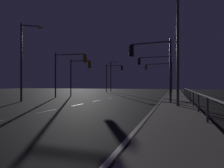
{
  "coord_description": "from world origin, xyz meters",
  "views": [
    {
      "loc": [
        7.01,
        -1.19,
        1.53
      ],
      "look_at": [
        -1.66,
        27.35,
        1.63
      ],
      "focal_mm": 33.2,
      "sensor_mm": 36.0,
      "label": 1
    }
  ],
  "objects_px": {
    "traffic_light_far_right": "(113,73)",
    "traffic_light_near_left": "(80,70)",
    "traffic_light_mid_right": "(159,71)",
    "traffic_light_overhead_east": "(151,58)",
    "traffic_light_far_center": "(69,66)",
    "street_lamp_across_street": "(112,73)",
    "street_lamp_median": "(25,55)",
    "traffic_light_mid_left": "(155,67)",
    "street_lamp_mid_block": "(174,39)"
  },
  "relations": [
    {
      "from": "traffic_light_far_right",
      "to": "traffic_light_far_center",
      "type": "xyz_separation_m",
      "value": [
        0.11,
        -18.71,
        -0.21
      ]
    },
    {
      "from": "traffic_light_overhead_east",
      "to": "traffic_light_far_center",
      "type": "relative_size",
      "value": 0.94
    },
    {
      "from": "traffic_light_mid_right",
      "to": "traffic_light_near_left",
      "type": "distance_m",
      "value": 15.53
    },
    {
      "from": "traffic_light_mid_right",
      "to": "traffic_light_far_center",
      "type": "xyz_separation_m",
      "value": [
        -9.35,
        -15.42,
        -0.16
      ]
    },
    {
      "from": "traffic_light_mid_left",
      "to": "traffic_light_far_right",
      "type": "bearing_deg",
      "value": 128.85
    },
    {
      "from": "traffic_light_mid_right",
      "to": "traffic_light_overhead_east",
      "type": "xyz_separation_m",
      "value": [
        0.77,
        -20.42,
        -0.27
      ]
    },
    {
      "from": "traffic_light_far_right",
      "to": "traffic_light_overhead_east",
      "type": "relative_size",
      "value": 1.14
    },
    {
      "from": "traffic_light_far_right",
      "to": "traffic_light_far_center",
      "type": "relative_size",
      "value": 1.07
    },
    {
      "from": "street_lamp_median",
      "to": "traffic_light_near_left",
      "type": "bearing_deg",
      "value": 83.37
    },
    {
      "from": "traffic_light_mid_left",
      "to": "traffic_light_far_center",
      "type": "height_order",
      "value": "traffic_light_mid_left"
    },
    {
      "from": "traffic_light_near_left",
      "to": "street_lamp_median",
      "type": "xyz_separation_m",
      "value": [
        -1.06,
        -9.14,
        0.85
      ]
    },
    {
      "from": "traffic_light_mid_right",
      "to": "traffic_light_far_right",
      "type": "xyz_separation_m",
      "value": [
        -9.46,
        3.29,
        0.05
      ]
    },
    {
      "from": "traffic_light_overhead_east",
      "to": "street_lamp_mid_block",
      "type": "bearing_deg",
      "value": -58.02
    },
    {
      "from": "traffic_light_far_center",
      "to": "street_lamp_median",
      "type": "distance_m",
      "value": 6.16
    },
    {
      "from": "traffic_light_overhead_east",
      "to": "street_lamp_median",
      "type": "xyz_separation_m",
      "value": [
        -11.3,
        -1.01,
        0.64
      ]
    },
    {
      "from": "traffic_light_overhead_east",
      "to": "street_lamp_across_street",
      "type": "height_order",
      "value": "street_lamp_across_street"
    },
    {
      "from": "traffic_light_mid_right",
      "to": "traffic_light_far_right",
      "type": "distance_m",
      "value": 10.01
    },
    {
      "from": "traffic_light_mid_left",
      "to": "traffic_light_overhead_east",
      "type": "relative_size",
      "value": 1.08
    },
    {
      "from": "traffic_light_mid_left",
      "to": "traffic_light_far_center",
      "type": "distance_m",
      "value": 11.66
    },
    {
      "from": "traffic_light_far_center",
      "to": "street_lamp_across_street",
      "type": "distance_m",
      "value": 23.13
    },
    {
      "from": "traffic_light_far_center",
      "to": "street_lamp_across_street",
      "type": "relative_size",
      "value": 0.78
    },
    {
      "from": "street_lamp_across_street",
      "to": "traffic_light_far_center",
      "type": "bearing_deg",
      "value": -85.78
    },
    {
      "from": "traffic_light_far_right",
      "to": "street_lamp_median",
      "type": "distance_m",
      "value": 24.75
    },
    {
      "from": "traffic_light_mid_left",
      "to": "traffic_light_far_center",
      "type": "bearing_deg",
      "value": -143.68
    },
    {
      "from": "street_lamp_median",
      "to": "traffic_light_far_right",
      "type": "bearing_deg",
      "value": 87.51
    },
    {
      "from": "traffic_light_overhead_east",
      "to": "street_lamp_mid_block",
      "type": "height_order",
      "value": "street_lamp_mid_block"
    },
    {
      "from": "traffic_light_far_right",
      "to": "traffic_light_near_left",
      "type": "height_order",
      "value": "traffic_light_far_right"
    },
    {
      "from": "traffic_light_mid_left",
      "to": "street_lamp_mid_block",
      "type": "xyz_separation_m",
      "value": [
        2.51,
        -14.78,
        0.49
      ]
    },
    {
      "from": "traffic_light_mid_right",
      "to": "street_lamp_mid_block",
      "type": "relative_size",
      "value": 0.74
    },
    {
      "from": "traffic_light_near_left",
      "to": "street_lamp_median",
      "type": "height_order",
      "value": "street_lamp_median"
    },
    {
      "from": "street_lamp_mid_block",
      "to": "street_lamp_median",
      "type": "distance_m",
      "value": 13.22
    },
    {
      "from": "traffic_light_overhead_east",
      "to": "traffic_light_far_center",
      "type": "height_order",
      "value": "traffic_light_far_center"
    },
    {
      "from": "traffic_light_mid_right",
      "to": "traffic_light_near_left",
      "type": "bearing_deg",
      "value": -127.6
    },
    {
      "from": "traffic_light_far_right",
      "to": "traffic_light_overhead_east",
      "type": "bearing_deg",
      "value": -66.67
    },
    {
      "from": "traffic_light_mid_left",
      "to": "street_lamp_across_street",
      "type": "xyz_separation_m",
      "value": [
        -11.1,
        16.16,
        0.15
      ]
    },
    {
      "from": "street_lamp_median",
      "to": "street_lamp_mid_block",
      "type": "bearing_deg",
      "value": -8.04
    },
    {
      "from": "traffic_light_far_right",
      "to": "street_lamp_mid_block",
      "type": "distance_m",
      "value": 29.17
    },
    {
      "from": "street_lamp_mid_block",
      "to": "street_lamp_median",
      "type": "xyz_separation_m",
      "value": [
        -13.09,
        1.85,
        -0.19
      ]
    },
    {
      "from": "traffic_light_overhead_east",
      "to": "street_lamp_mid_block",
      "type": "relative_size",
      "value": 0.7
    },
    {
      "from": "traffic_light_mid_right",
      "to": "traffic_light_overhead_east",
      "type": "distance_m",
      "value": 20.44
    },
    {
      "from": "street_lamp_mid_block",
      "to": "street_lamp_across_street",
      "type": "bearing_deg",
      "value": 113.74
    },
    {
      "from": "traffic_light_mid_right",
      "to": "traffic_light_near_left",
      "type": "xyz_separation_m",
      "value": [
        -9.47,
        -12.3,
        -0.48
      ]
    },
    {
      "from": "traffic_light_near_left",
      "to": "street_lamp_across_street",
      "type": "relative_size",
      "value": 0.72
    },
    {
      "from": "traffic_light_mid_left",
      "to": "traffic_light_near_left",
      "type": "distance_m",
      "value": 10.26
    },
    {
      "from": "traffic_light_far_center",
      "to": "street_lamp_mid_block",
      "type": "xyz_separation_m",
      "value": [
        11.9,
        -7.87,
        0.71
      ]
    },
    {
      "from": "traffic_light_overhead_east",
      "to": "traffic_light_far_right",
      "type": "bearing_deg",
      "value": 113.33
    },
    {
      "from": "traffic_light_overhead_east",
      "to": "street_lamp_median",
      "type": "distance_m",
      "value": 11.37
    },
    {
      "from": "street_lamp_mid_block",
      "to": "street_lamp_median",
      "type": "height_order",
      "value": "street_lamp_mid_block"
    },
    {
      "from": "traffic_light_mid_right",
      "to": "street_lamp_mid_block",
      "type": "bearing_deg",
      "value": -83.73
    },
    {
      "from": "street_lamp_across_street",
      "to": "traffic_light_near_left",
      "type": "bearing_deg",
      "value": -85.48
    }
  ]
}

